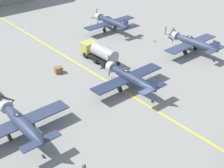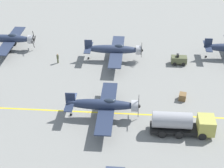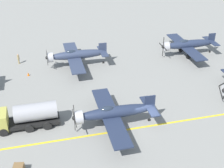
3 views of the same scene
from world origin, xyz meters
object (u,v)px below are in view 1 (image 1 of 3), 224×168
Objects in this scene: airplane_far_right at (111,22)px; ground_crew_inspecting at (165,30)px; airplane_mid_left at (21,122)px; traffic_cone at (155,41)px; airplane_mid_right at (193,42)px; airplane_mid_center at (130,77)px; supply_crate_by_tanker at (59,70)px; fuel_tanker at (99,52)px.

airplane_far_right is 11.27m from ground_crew_inspecting.
airplane_mid_left reaches higher than traffic_cone.
airplane_mid_left is 1.00× the size of airplane_far_right.
airplane_mid_left and airplane_mid_right have the same top height.
airplane_mid_center is 18.46m from traffic_cone.
airplane_far_right reaches higher than ground_crew_inspecting.
airplane_mid_left is 38.37m from ground_crew_inspecting.
ground_crew_inspecting is at bearing 63.83° from airplane_mid_right.
airplane_far_right is at bearing 26.18° from airplane_mid_left.
airplane_mid_right is at bearing -109.66° from ground_crew_inspecting.
airplane_mid_center is at bearing -7.92° from airplane_mid_left.
airplane_mid_left reaches higher than supply_crate_by_tanker.
traffic_cone is (20.74, -1.23, -0.22)m from supply_crate_by_tanker.
airplane_mid_left is at bearing -163.70° from traffic_cone.
traffic_cone is at bearing -162.97° from ground_crew_inspecting.
airplane_far_right is 1.50× the size of fuel_tanker.
supply_crate_by_tanker is (-22.17, 8.93, -1.52)m from airplane_mid_right.
airplane_mid_right is (4.01, -17.67, 0.00)m from airplane_far_right.
fuel_tanker is at bearing -5.42° from supply_crate_by_tanker.
airplane_mid_center reaches higher than airplane_mid_right.
airplane_far_right is 14.17m from fuel_tanker.
airplane_mid_right is 6.85× the size of ground_crew_inspecting.
supply_crate_by_tanker is at bearing -145.63° from airplane_far_right.
airplane_mid_right is 1.50× the size of fuel_tanker.
airplane_mid_left is at bearing -168.39° from airplane_mid_center.
ground_crew_inspecting is 25.45m from supply_crate_by_tanker.
supply_crate_by_tanker is at bearing 176.61° from traffic_cone.
airplane_mid_right is 16.71m from fuel_tanker.
supply_crate_by_tanker is at bearing -179.53° from ground_crew_inspecting.
airplane_mid_left reaches higher than fuel_tanker.
airplane_mid_right reaches higher than ground_crew_inspecting.
traffic_cone is (2.58, -9.97, -1.74)m from airplane_far_right.
fuel_tanker is 17.85m from ground_crew_inspecting.
fuel_tanker is at bearing 177.79° from traffic_cone.
traffic_cone is at bearing 94.01° from airplane_mid_right.
fuel_tanker is 4.56× the size of ground_crew_inspecting.
supply_crate_by_tanker is at bearing 151.54° from airplane_mid_right.
fuel_tanker is 7.73m from supply_crate_by_tanker.
airplane_mid_center reaches higher than airplane_far_right.
fuel_tanker is (-14.55, 8.21, -0.50)m from airplane_mid_right.
airplane_far_right is at bearing 130.48° from ground_crew_inspecting.
fuel_tanker is at bearing -129.39° from airplane_far_right.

